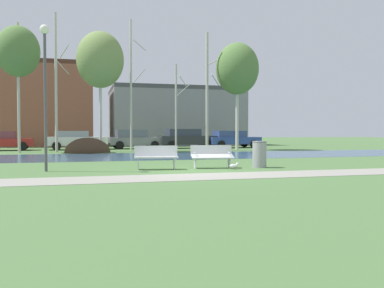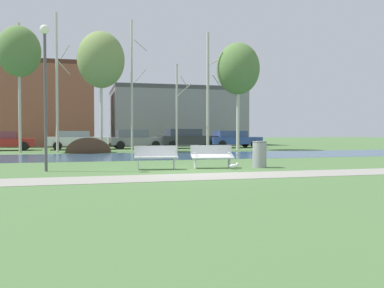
{
  "view_description": "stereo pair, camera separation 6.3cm",
  "coord_description": "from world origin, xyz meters",
  "px_view_note": "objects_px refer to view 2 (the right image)",
  "views": [
    {
      "loc": [
        -3.6,
        -13.64,
        1.41
      ],
      "look_at": [
        0.35,
        1.24,
        0.92
      ],
      "focal_mm": 37.88,
      "sensor_mm": 36.0,
      "label": 1
    },
    {
      "loc": [
        -3.54,
        -13.66,
        1.41
      ],
      "look_at": [
        0.35,
        1.24,
        0.92
      ],
      "focal_mm": 37.88,
      "sensor_mm": 36.0,
      "label": 2
    }
  ],
  "objects_px": {
    "streetlamp": "(45,73)",
    "parked_van_nearest_red": "(3,140)",
    "trash_bin": "(259,154)",
    "parked_sedan_second_white": "(76,140)",
    "seagull": "(234,166)",
    "bench_left": "(156,157)",
    "parked_wagon_fourth_dark": "(187,138)",
    "bench_right": "(212,156)",
    "parked_suv_fifth_blue": "(233,139)",
    "parked_hatch_third_grey": "(135,139)"
  },
  "relations": [
    {
      "from": "bench_left",
      "to": "streetlamp",
      "type": "xyz_separation_m",
      "value": [
        -3.85,
        0.24,
        2.95
      ]
    },
    {
      "from": "trash_bin",
      "to": "parked_hatch_third_grey",
      "type": "xyz_separation_m",
      "value": [
        -2.69,
        18.15,
        0.26
      ]
    },
    {
      "from": "bench_left",
      "to": "seagull",
      "type": "distance_m",
      "value": 2.89
    },
    {
      "from": "bench_right",
      "to": "streetlamp",
      "type": "distance_m",
      "value": 6.69
    },
    {
      "from": "seagull",
      "to": "parked_van_nearest_red",
      "type": "relative_size",
      "value": 0.09
    },
    {
      "from": "bench_left",
      "to": "parked_sedan_second_white",
      "type": "distance_m",
      "value": 17.61
    },
    {
      "from": "bench_left",
      "to": "parked_hatch_third_grey",
      "type": "distance_m",
      "value": 17.91
    },
    {
      "from": "bench_right",
      "to": "parked_sedan_second_white",
      "type": "bearing_deg",
      "value": 107.33
    },
    {
      "from": "bench_right",
      "to": "streetlamp",
      "type": "height_order",
      "value": "streetlamp"
    },
    {
      "from": "seagull",
      "to": "parked_sedan_second_white",
      "type": "relative_size",
      "value": 0.09
    },
    {
      "from": "parked_suv_fifth_blue",
      "to": "trash_bin",
      "type": "bearing_deg",
      "value": -107.31
    },
    {
      "from": "seagull",
      "to": "parked_suv_fifth_blue",
      "type": "bearing_deg",
      "value": 69.68
    },
    {
      "from": "bench_right",
      "to": "parked_suv_fifth_blue",
      "type": "distance_m",
      "value": 19.05
    },
    {
      "from": "seagull",
      "to": "streetlamp",
      "type": "xyz_separation_m",
      "value": [
        -6.64,
        0.94,
        3.29
      ]
    },
    {
      "from": "trash_bin",
      "to": "parked_van_nearest_red",
      "type": "height_order",
      "value": "parked_van_nearest_red"
    },
    {
      "from": "bench_left",
      "to": "parked_sedan_second_white",
      "type": "xyz_separation_m",
      "value": [
        -3.25,
        17.3,
        0.29
      ]
    },
    {
      "from": "bench_left",
      "to": "streetlamp",
      "type": "bearing_deg",
      "value": 176.42
    },
    {
      "from": "trash_bin",
      "to": "seagull",
      "type": "height_order",
      "value": "trash_bin"
    },
    {
      "from": "bench_right",
      "to": "seagull",
      "type": "relative_size",
      "value": 4.25
    },
    {
      "from": "bench_right",
      "to": "parked_suv_fifth_blue",
      "type": "xyz_separation_m",
      "value": [
        7.39,
        17.55,
        0.29
      ]
    },
    {
      "from": "parked_wagon_fourth_dark",
      "to": "parked_suv_fifth_blue",
      "type": "xyz_separation_m",
      "value": [
        3.97,
        -0.19,
        -0.07
      ]
    },
    {
      "from": "trash_bin",
      "to": "seagull",
      "type": "bearing_deg",
      "value": -160.66
    },
    {
      "from": "streetlamp",
      "to": "parked_hatch_third_grey",
      "type": "bearing_deg",
      "value": 73.74
    },
    {
      "from": "trash_bin",
      "to": "seagull",
      "type": "distance_m",
      "value": 1.33
    },
    {
      "from": "parked_van_nearest_red",
      "to": "parked_sedan_second_white",
      "type": "xyz_separation_m",
      "value": [
        5.09,
        0.1,
        0.02
      ]
    },
    {
      "from": "parked_van_nearest_red",
      "to": "parked_hatch_third_grey",
      "type": "bearing_deg",
      "value": 3.93
    },
    {
      "from": "bench_left",
      "to": "trash_bin",
      "type": "height_order",
      "value": "trash_bin"
    },
    {
      "from": "streetlamp",
      "to": "parked_van_nearest_red",
      "type": "bearing_deg",
      "value": 104.81
    },
    {
      "from": "bench_left",
      "to": "parked_wagon_fourth_dark",
      "type": "relative_size",
      "value": 0.34
    },
    {
      "from": "seagull",
      "to": "parked_wagon_fourth_dark",
      "type": "distance_m",
      "value": 18.67
    },
    {
      "from": "trash_bin",
      "to": "parked_sedan_second_white",
      "type": "relative_size",
      "value": 0.23
    },
    {
      "from": "parked_van_nearest_red",
      "to": "parked_hatch_third_grey",
      "type": "height_order",
      "value": "parked_hatch_third_grey"
    },
    {
      "from": "bench_right",
      "to": "streetlamp",
      "type": "bearing_deg",
      "value": 177.7
    },
    {
      "from": "bench_right",
      "to": "trash_bin",
      "type": "distance_m",
      "value": 1.85
    },
    {
      "from": "bench_left",
      "to": "trash_bin",
      "type": "bearing_deg",
      "value": -4.04
    },
    {
      "from": "parked_wagon_fourth_dark",
      "to": "parked_sedan_second_white",
      "type": "bearing_deg",
      "value": -177.17
    },
    {
      "from": "seagull",
      "to": "parked_suv_fifth_blue",
      "type": "relative_size",
      "value": 0.09
    },
    {
      "from": "parked_van_nearest_red",
      "to": "parked_wagon_fourth_dark",
      "type": "xyz_separation_m",
      "value": [
        13.92,
        0.54,
        0.09
      ]
    },
    {
      "from": "bench_left",
      "to": "parked_hatch_third_grey",
      "type": "xyz_separation_m",
      "value": [
        1.29,
        17.86,
        0.32
      ]
    },
    {
      "from": "trash_bin",
      "to": "parked_suv_fifth_blue",
      "type": "distance_m",
      "value": 18.68
    },
    {
      "from": "parked_van_nearest_red",
      "to": "parked_sedan_second_white",
      "type": "distance_m",
      "value": 5.09
    },
    {
      "from": "parked_hatch_third_grey",
      "to": "parked_wagon_fourth_dark",
      "type": "height_order",
      "value": "parked_wagon_fourth_dark"
    },
    {
      "from": "trash_bin",
      "to": "parked_sedan_second_white",
      "type": "height_order",
      "value": "parked_sedan_second_white"
    },
    {
      "from": "bench_left",
      "to": "parked_van_nearest_red",
      "type": "height_order",
      "value": "parked_van_nearest_red"
    },
    {
      "from": "trash_bin",
      "to": "streetlamp",
      "type": "distance_m",
      "value": 8.37
    },
    {
      "from": "bench_left",
      "to": "parked_wagon_fourth_dark",
      "type": "bearing_deg",
      "value": 72.54
    },
    {
      "from": "trash_bin",
      "to": "parked_wagon_fourth_dark",
      "type": "bearing_deg",
      "value": 84.94
    },
    {
      "from": "parked_hatch_third_grey",
      "to": "parked_suv_fifth_blue",
      "type": "distance_m",
      "value": 8.26
    },
    {
      "from": "parked_wagon_fourth_dark",
      "to": "streetlamp",
      "type": "bearing_deg",
      "value": -118.32
    },
    {
      "from": "trash_bin",
      "to": "streetlamp",
      "type": "bearing_deg",
      "value": 176.18
    }
  ]
}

